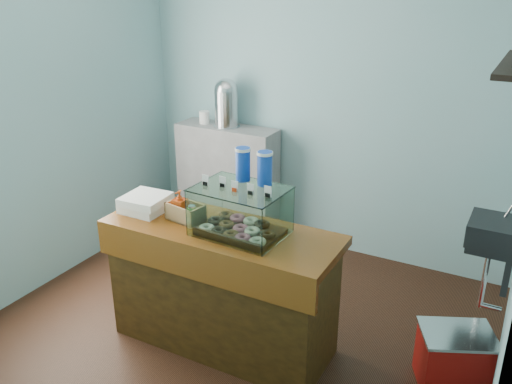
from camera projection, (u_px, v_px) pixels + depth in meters
The scene contains 9 objects.
ground at pixel (241, 323), 4.09m from camera, with size 3.50×3.50×0.00m, color black.
room_shell at pixel (243, 100), 3.45m from camera, with size 3.54×3.04×2.82m.
counter at pixel (222, 286), 3.71m from camera, with size 1.60×0.60×0.90m.
back_shelf at pixel (228, 180), 5.36m from camera, with size 1.00×0.32×1.10m, color #969598.
display_case at pixel (243, 207), 3.45m from camera, with size 0.58×0.44×0.53m.
condiment_crate at pixel (184, 210), 3.65m from camera, with size 0.27×0.19×0.20m.
pastry_boxes at pixel (146, 203), 3.80m from camera, with size 0.31×0.31×0.12m.
coffee_urn at pixel (226, 102), 5.06m from camera, with size 0.25×0.25×0.46m.
red_cooler at pixel (454, 358), 3.42m from camera, with size 0.54×0.49×0.39m.
Camera 1 is at (1.72, -2.96, 2.45)m, focal length 38.00 mm.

